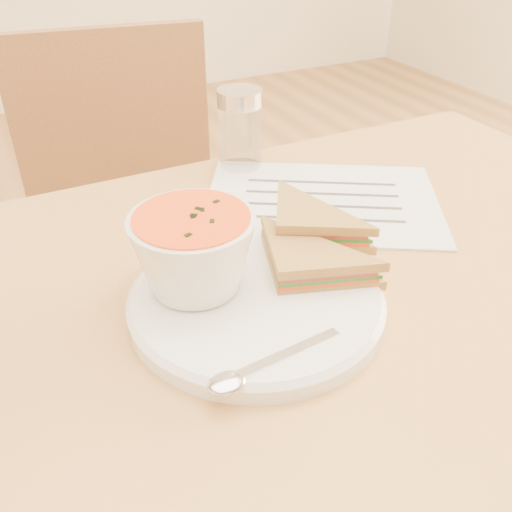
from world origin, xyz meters
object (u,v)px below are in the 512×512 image
dining_table (314,480)px  soup_bowl (194,256)px  condiment_shaker (240,129)px  chair_far (140,272)px  plate (256,302)px

dining_table → soup_bowl: 0.46m
soup_bowl → dining_table: bearing=-9.0°
soup_bowl → condiment_shaker: bearing=56.7°
chair_far → condiment_shaker: bearing=127.0°
condiment_shaker → chair_far: bearing=118.4°
dining_table → chair_far: chair_far is taller
dining_table → plate: bearing=-173.3°
chair_far → condiment_shaker: size_ratio=7.47×
chair_far → plate: size_ratio=3.38×
condiment_shaker → soup_bowl: bearing=-123.3°
plate → condiment_shaker: 0.35m
dining_table → soup_bowl: bearing=171.0°
dining_table → plate: size_ratio=3.81×
chair_far → plate: bearing=97.4°
dining_table → soup_bowl: soup_bowl is taller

